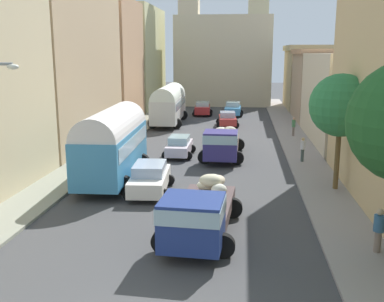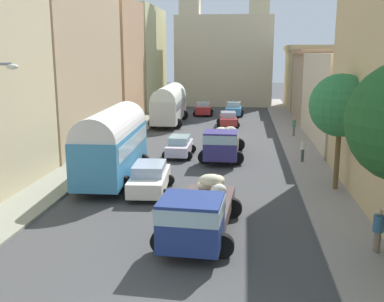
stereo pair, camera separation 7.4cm
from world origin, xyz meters
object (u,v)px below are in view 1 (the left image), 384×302
object	(u,v)px
parked_bus_0	(112,142)
car_0	(227,119)
car_4	(203,109)
car_3	(179,146)
pedestrian_1	(294,126)
pedestrian_2	(303,148)
car_1	(233,109)
cargo_truck_0	(199,211)
car_2	(150,178)
pedestrian_0	(379,229)
parked_bus_1	(169,103)
cargo_truck_1	(222,142)

from	to	relation	value
parked_bus_0	car_0	bearing A→B (deg)	74.19
car_0	car_4	xyz separation A→B (m)	(-3.19, 7.74, 0.07)
car_3	pedestrian_1	bearing A→B (deg)	43.33
pedestrian_2	car_4	bearing A→B (deg)	110.89
car_0	car_1	bearing A→B (deg)	87.29
car_1	pedestrian_1	distance (m)	14.25
parked_bus_0	car_3	size ratio (longest dim) A/B	2.27
cargo_truck_0	pedestrian_1	size ratio (longest dim) A/B	3.94
car_3	pedestrian_1	world-z (taller)	pedestrian_1
parked_bus_0	cargo_truck_0	bearing A→B (deg)	-54.02
car_2	pedestrian_1	size ratio (longest dim) A/B	2.50
pedestrian_0	car_4	bearing A→B (deg)	104.78
car_1	car_3	size ratio (longest dim) A/B	1.03
parked_bus_0	car_2	size ratio (longest dim) A/B	1.92
cargo_truck_0	car_3	distance (m)	14.77
parked_bus_0	car_0	size ratio (longest dim) A/B	2.18
car_2	pedestrian_1	xyz separation A→B (m)	(9.14, 16.96, 0.24)
parked_bus_1	cargo_truck_0	bearing A→B (deg)	-78.38
pedestrian_1	parked_bus_1	bearing A→B (deg)	151.94
parked_bus_1	pedestrian_2	world-z (taller)	parked_bus_1
cargo_truck_1	car_1	bearing A→B (deg)	89.51
car_3	pedestrian_1	distance (m)	12.11
car_1	pedestrian_0	bearing A→B (deg)	-80.50
car_2	pedestrian_0	xyz separation A→B (m)	(9.71, -6.49, 0.22)
pedestrian_2	car_2	bearing A→B (deg)	-139.79
car_3	pedestrian_2	distance (m)	8.50
car_1	pedestrian_0	distance (m)	37.09
car_2	pedestrian_1	world-z (taller)	pedestrian_1
cargo_truck_0	parked_bus_1	bearing A→B (deg)	101.62
car_3	pedestrian_0	distance (m)	17.82
cargo_truck_1	pedestrian_0	world-z (taller)	cargo_truck_1
pedestrian_0	pedestrian_1	xyz separation A→B (m)	(-0.57, 23.45, 0.02)
car_2	car_1	bearing A→B (deg)	83.19
car_0	parked_bus_1	bearing A→B (deg)	171.50
parked_bus_1	car_0	distance (m)	6.30
car_2	pedestrian_2	xyz separation A→B (m)	(8.74, 7.39, 0.23)
car_4	parked_bus_1	bearing A→B (deg)	-112.82
car_2	pedestrian_2	size ratio (longest dim) A/B	2.50
cargo_truck_1	car_3	size ratio (longest dim) A/B	2.02
cargo_truck_1	car_0	bearing A→B (deg)	90.68
car_0	car_4	world-z (taller)	car_4
car_0	cargo_truck_1	bearing A→B (deg)	-89.32
car_3	car_4	size ratio (longest dim) A/B	1.01
car_0	pedestrian_1	bearing A→B (deg)	-42.83
cargo_truck_0	pedestrian_2	xyz separation A→B (m)	(5.57, 13.22, -0.16)
cargo_truck_1	car_2	bearing A→B (deg)	-112.94
car_0	car_3	size ratio (longest dim) A/B	1.04
car_0	car_1	world-z (taller)	car_1
pedestrian_1	pedestrian_2	bearing A→B (deg)	-92.40
car_4	pedestrian_1	xyz separation A→B (m)	(9.10, -13.22, 0.23)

